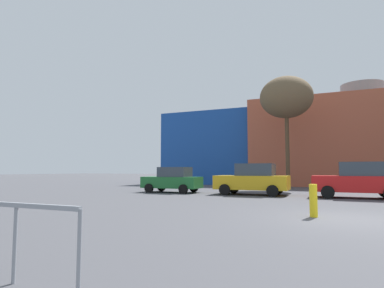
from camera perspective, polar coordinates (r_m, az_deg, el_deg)
The scene contains 7 objects.
ground_plane at distance 10.83m, azimuth 26.38°, elevation -11.91°, with size 200.00×200.00×0.00m, color #47474C.
building_backdrop at distance 36.12m, azimuth 28.32°, elevation -0.14°, with size 39.48×13.19×10.06m.
parked_car_0 at distance 21.19m, azimuth -3.47°, elevation -6.37°, with size 3.82×1.88×1.65m.
parked_car_1 at distance 19.37m, azimuth 10.74°, elevation -6.19°, with size 4.24×2.08×1.84m.
parked_car_2 at distance 18.93m, azimuth 27.42°, elevation -5.72°, with size 4.34×2.13×1.88m.
bare_tree_0 at distance 26.47m, azimuth 16.41°, elevation 7.88°, with size 4.08×4.08×8.79m.
bollard_yellow_0 at distance 10.81m, azimuth 20.78°, elevation -9.39°, with size 0.24×0.24×1.02m, color yellow.
Camera 1 is at (-0.47, -10.73, 1.46)m, focal length 29.99 mm.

